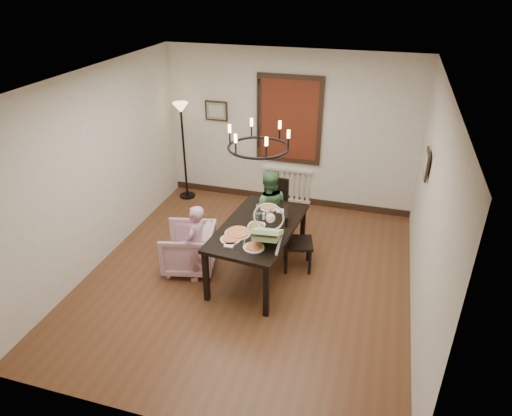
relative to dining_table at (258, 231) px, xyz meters
The scene contains 17 objects.
room_shell 0.74m from the dining_table, 114.95° to the left, with size 4.51×5.00×2.81m.
dining_table is the anchor object (origin of this frame).
chair_far 1.20m from the dining_table, 94.50° to the left, with size 0.41×0.41×0.94m, color black, non-canonical shape.
chair_right 0.65m from the dining_table, 32.47° to the left, with size 0.42×0.42×0.96m, color black, non-canonical shape.
armchair 1.09m from the dining_table, behind, with size 0.72×0.74×0.67m, color #D8A5B8.
elderly_woman 0.90m from the dining_table, 157.93° to the right, with size 0.35×0.23×0.95m, color #C48A9F.
seated_man 0.83m from the dining_table, 95.02° to the left, with size 0.52×0.40×1.06m, color #467546.
baby_bouncer 0.52m from the dining_table, 58.82° to the right, with size 0.42×0.58×0.38m, color #BCD694, non-canonical shape.
salad_bowl 0.15m from the dining_table, 91.66° to the right, with size 0.28×0.28×0.07m, color white.
pizza_platter 0.36m from the dining_table, 125.87° to the right, with size 0.36×0.36×0.04m, color tan.
drinking_glass 0.17m from the dining_table, 126.85° to the left, with size 0.06×0.06×0.13m, color silver.
window_blinds 2.51m from the dining_table, 92.90° to the left, with size 1.00×0.03×1.40m, color maroon.
radiator 2.40m from the dining_table, 92.87° to the left, with size 0.92×0.12×0.62m, color silver, non-canonical shape.
picture_back 2.93m from the dining_table, 121.93° to the left, with size 0.42×0.03×0.36m, color black.
picture_right 2.42m from the dining_table, 20.64° to the left, with size 0.42×0.03×0.36m, color black.
floor_lamp 2.87m from the dining_table, 134.74° to the left, with size 0.30×0.30×1.80m, color black, non-canonical shape.
chandelier 1.23m from the dining_table, 104.04° to the right, with size 0.80×0.80×0.04m, color black.
Camera 1 is at (1.61, -5.10, 3.97)m, focal length 32.00 mm.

